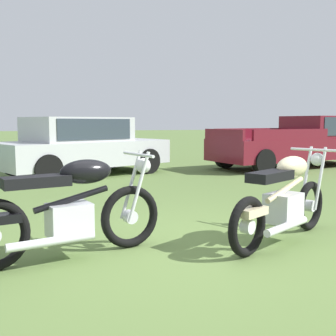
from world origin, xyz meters
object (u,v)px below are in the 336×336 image
(motorcycle_black, at_px, (70,209))
(pickup_truck_burgundy, at_px, (302,141))
(car_silver, at_px, (80,143))
(motorcycle_cream, at_px, (284,199))

(motorcycle_black, relative_size, pickup_truck_burgundy, 0.36)
(car_silver, height_order, pickup_truck_burgundy, pickup_truck_burgundy)
(pickup_truck_burgundy, bearing_deg, car_silver, 168.94)
(motorcycle_cream, bearing_deg, pickup_truck_burgundy, 24.15)
(motorcycle_black, relative_size, car_silver, 0.43)
(motorcycle_black, bearing_deg, pickup_truck_burgundy, 27.32)
(pickup_truck_burgundy, bearing_deg, motorcycle_cream, -138.26)
(motorcycle_cream, height_order, car_silver, car_silver)
(motorcycle_cream, distance_m, car_silver, 6.72)
(motorcycle_cream, bearing_deg, car_silver, 74.18)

